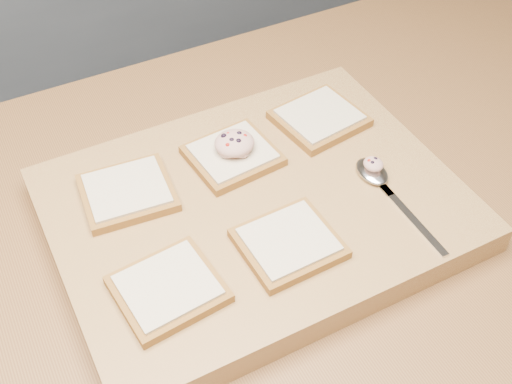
% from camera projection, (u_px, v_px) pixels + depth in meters
% --- Properties ---
extents(island_counter, '(2.00, 0.80, 0.90)m').
position_uv_depth(island_counter, '(295.00, 345.00, 1.25)').
color(island_counter, slate).
rests_on(island_counter, ground).
extents(back_counter, '(3.60, 0.62, 0.94)m').
position_uv_depth(back_counter, '(78.00, 4.00, 2.12)').
color(back_counter, slate).
rests_on(back_counter, ground).
extents(cutting_board, '(0.53, 0.40, 0.04)m').
position_uv_depth(cutting_board, '(256.00, 209.00, 0.86)').
color(cutting_board, '#A38346').
rests_on(cutting_board, island_counter).
extents(bread_far_left, '(0.13, 0.12, 0.02)m').
position_uv_depth(bread_far_left, '(127.00, 192.00, 0.85)').
color(bread_far_left, brown).
rests_on(bread_far_left, cutting_board).
extents(bread_far_center, '(0.12, 0.12, 0.02)m').
position_uv_depth(bread_far_center, '(233.00, 155.00, 0.90)').
color(bread_far_center, brown).
rests_on(bread_far_center, cutting_board).
extents(bread_far_right, '(0.13, 0.12, 0.02)m').
position_uv_depth(bread_far_right, '(319.00, 118.00, 0.95)').
color(bread_far_right, brown).
rests_on(bread_far_right, cutting_board).
extents(bread_near_left, '(0.13, 0.12, 0.02)m').
position_uv_depth(bread_near_left, '(168.00, 288.00, 0.74)').
color(bread_near_left, brown).
rests_on(bread_near_left, cutting_board).
extents(bread_near_center, '(0.12, 0.11, 0.02)m').
position_uv_depth(bread_near_center, '(289.00, 243.00, 0.79)').
color(bread_near_center, brown).
rests_on(bread_near_center, cutting_board).
extents(tuna_salad_dollop, '(0.06, 0.05, 0.03)m').
position_uv_depth(tuna_salad_dollop, '(234.00, 143.00, 0.88)').
color(tuna_salad_dollop, tan).
rests_on(tuna_salad_dollop, bread_far_center).
extents(spoon, '(0.04, 0.19, 0.01)m').
position_uv_depth(spoon, '(378.00, 178.00, 0.87)').
color(spoon, silver).
rests_on(spoon, cutting_board).
extents(spoon_salad, '(0.03, 0.03, 0.02)m').
position_uv_depth(spoon_salad, '(373.00, 164.00, 0.87)').
color(spoon_salad, tan).
rests_on(spoon_salad, spoon).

